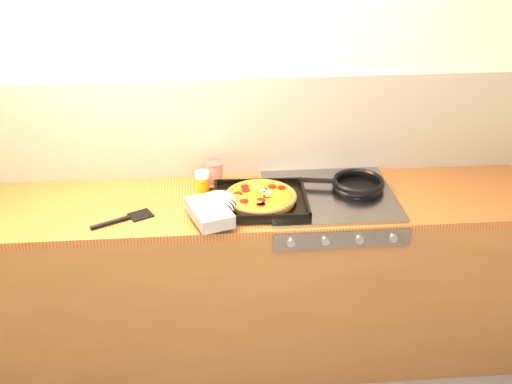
{
  "coord_description": "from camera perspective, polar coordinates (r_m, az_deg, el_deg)",
  "views": [
    {
      "loc": [
        -0.13,
        -1.55,
        2.3
      ],
      "look_at": [
        0.1,
        1.08,
        0.95
      ],
      "focal_mm": 45.0,
      "sensor_mm": 36.0,
      "label": 1
    }
  ],
  "objects": [
    {
      "name": "pizza_on_tray",
      "position": [
        2.89,
        -0.85,
        -0.8
      ],
      "size": [
        0.56,
        0.48,
        0.07
      ],
      "color": "black",
      "rests_on": "stovetop"
    },
    {
      "name": "juice_glass",
      "position": [
        3.04,
        -4.78,
        0.85
      ],
      "size": [
        0.08,
        0.08,
        0.11
      ],
      "color": "orange",
      "rests_on": "counter_run"
    },
    {
      "name": "room_shell",
      "position": [
        3.15,
        -2.3,
        5.71
      ],
      "size": [
        3.2,
        3.2,
        3.2
      ],
      "color": "white",
      "rests_on": "ground"
    },
    {
      "name": "black_spatula",
      "position": [
        2.88,
        -11.73,
        -2.39
      ],
      "size": [
        0.27,
        0.18,
        0.02
      ],
      "color": "black",
      "rests_on": "counter_run"
    },
    {
      "name": "tomato_can",
      "position": [
        3.11,
        -3.73,
        1.59
      ],
      "size": [
        0.09,
        0.09,
        0.12
      ],
      "color": "maroon",
      "rests_on": "counter_run"
    },
    {
      "name": "counter_run",
      "position": [
        3.23,
        -1.81,
        -7.83
      ],
      "size": [
        3.2,
        0.62,
        0.9
      ],
      "color": "brown",
      "rests_on": "ground"
    },
    {
      "name": "stovetop",
      "position": [
        3.04,
        6.54,
        -0.33
      ],
      "size": [
        0.6,
        0.56,
        0.02
      ],
      "primitive_type": "cube",
      "color": "gray",
      "rests_on": "counter_run"
    },
    {
      "name": "frying_pan",
      "position": [
        3.1,
        8.97,
        0.72
      ],
      "size": [
        0.43,
        0.29,
        0.04
      ],
      "color": "black",
      "rests_on": "stovetop"
    },
    {
      "name": "wooden_spoon",
      "position": [
        3.13,
        -1.74,
        0.72
      ],
      "size": [
        0.3,
        0.09,
        0.02
      ],
      "color": "tan",
      "rests_on": "counter_run"
    }
  ]
}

